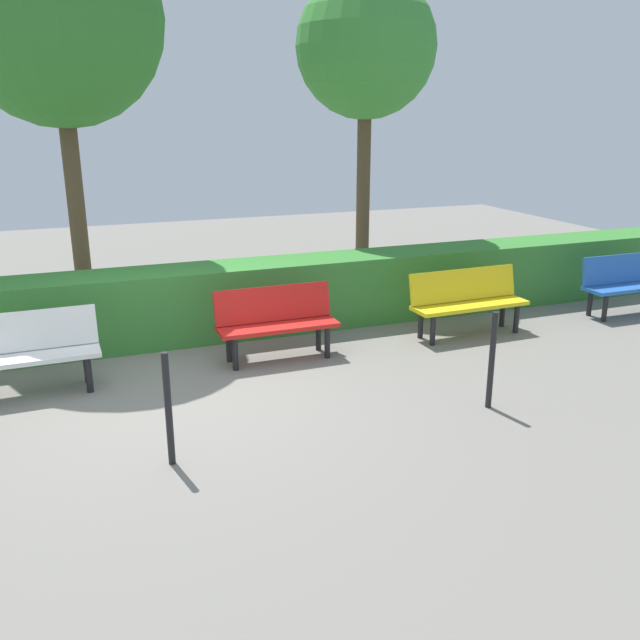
# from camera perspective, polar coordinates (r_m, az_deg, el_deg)

# --- Properties ---
(ground_plane) EXTENTS (23.43, 23.43, 0.00)m
(ground_plane) POSITION_cam_1_polar(r_m,az_deg,el_deg) (7.27, -12.23, -6.20)
(ground_plane) COLOR gray
(bench_blue) EXTENTS (1.45, 0.46, 0.86)m
(bench_blue) POSITION_cam_1_polar(r_m,az_deg,el_deg) (10.77, 24.67, 2.99)
(bench_blue) COLOR blue
(bench_blue) RESTS_ON ground_plane
(bench_yellow) EXTENTS (1.61, 0.50, 0.86)m
(bench_yellow) POSITION_cam_1_polar(r_m,az_deg,el_deg) (9.07, 12.41, 1.76)
(bench_yellow) COLOR yellow
(bench_yellow) RESTS_ON ground_plane
(bench_red) EXTENTS (1.44, 0.47, 0.86)m
(bench_red) POSITION_cam_1_polar(r_m,az_deg,el_deg) (8.00, -3.74, 0.02)
(bench_red) COLOR red
(bench_red) RESTS_ON ground_plane
(bench_white) EXTENTS (1.63, 0.50, 0.86)m
(bench_white) POSITION_cam_1_polar(r_m,az_deg,el_deg) (7.63, -24.32, -2.37)
(bench_white) COLOR white
(bench_white) RESTS_ON ground_plane
(hedge_row) EXTENTS (19.43, 0.79, 0.94)m
(hedge_row) POSITION_cam_1_polar(r_m,az_deg,el_deg) (8.98, -6.65, 1.81)
(hedge_row) COLOR #387F33
(hedge_row) RESTS_ON ground_plane
(tree_near) EXTENTS (2.21, 2.21, 4.93)m
(tree_near) POSITION_cam_1_polar(r_m,az_deg,el_deg) (11.33, 3.92, 22.02)
(tree_near) COLOR brown
(tree_near) RESTS_ON ground_plane
(tree_mid) EXTENTS (2.74, 2.74, 5.36)m
(tree_mid) POSITION_cam_1_polar(r_m,az_deg,el_deg) (9.94, -21.52, 22.69)
(tree_mid) COLOR brown
(tree_mid) RESTS_ON ground_plane
(railing_post_mid) EXTENTS (0.06, 0.06, 1.00)m
(railing_post_mid) POSITION_cam_1_polar(r_m,az_deg,el_deg) (6.84, 14.39, -3.36)
(railing_post_mid) COLOR black
(railing_post_mid) RESTS_ON ground_plane
(railing_post_far) EXTENTS (0.06, 0.06, 1.00)m
(railing_post_far) POSITION_cam_1_polar(r_m,az_deg,el_deg) (5.72, -12.76, -7.42)
(railing_post_far) COLOR black
(railing_post_far) RESTS_ON ground_plane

